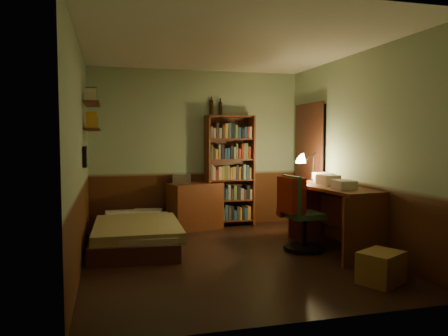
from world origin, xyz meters
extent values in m
cube|color=black|center=(0.00, 0.00, -0.01)|extent=(3.50, 4.00, 0.02)
cube|color=silver|center=(0.00, 0.00, 2.61)|extent=(3.50, 4.00, 0.02)
cube|color=#93AA86|center=(0.00, 2.01, 1.30)|extent=(3.50, 0.02, 2.60)
cube|color=#93AA86|center=(-1.76, 0.00, 1.30)|extent=(0.02, 4.00, 2.60)
cube|color=#93AA86|center=(1.76, 0.00, 1.30)|extent=(0.02, 4.00, 2.60)
cube|color=#93AA86|center=(0.00, -2.01, 1.30)|extent=(3.50, 0.02, 2.60)
cube|color=black|center=(1.72, 1.30, 1.00)|extent=(0.06, 0.90, 2.00)
cube|color=#3B1B12|center=(1.69, 1.30, 1.00)|extent=(0.02, 0.98, 2.08)
cube|color=#869153|center=(-1.08, 0.91, 0.30)|extent=(1.22, 2.07, 0.59)
cube|color=#562812|center=(-0.09, 1.77, 0.38)|extent=(0.94, 0.67, 0.75)
cube|color=#B2B2B7|center=(-0.28, 1.89, 0.82)|extent=(0.32, 0.29, 0.14)
cube|color=#562812|center=(0.52, 1.85, 0.93)|extent=(0.82, 0.34, 1.86)
cylinder|color=black|center=(0.24, 1.96, 1.98)|extent=(0.08, 0.08, 0.25)
cylinder|color=black|center=(0.39, 1.96, 1.97)|extent=(0.08, 0.08, 0.23)
cube|color=#562812|center=(1.44, 0.03, 0.43)|extent=(0.83, 1.65, 0.85)
cube|color=silver|center=(1.62, 0.67, 0.91)|extent=(0.24, 0.32, 0.12)
cone|color=black|center=(1.54, 0.82, 1.19)|extent=(0.25, 0.25, 0.69)
cube|color=#315737|center=(1.05, 0.06, 0.53)|extent=(0.58, 0.52, 1.06)
cube|color=#9C240B|center=(0.83, -0.09, 1.29)|extent=(0.26, 0.41, 0.46)
cube|color=#562812|center=(-1.64, 1.10, 1.60)|extent=(0.20, 0.90, 0.03)
cube|color=#562812|center=(-1.64, 1.10, 1.95)|extent=(0.20, 0.90, 0.03)
cube|color=black|center=(-1.72, 0.60, 1.25)|extent=(0.04, 0.32, 0.26)
cube|color=olive|center=(1.25, -1.33, 0.16)|extent=(0.55, 0.51, 0.33)
cube|color=olive|center=(1.33, -1.22, 0.13)|extent=(0.44, 0.39, 0.26)
camera|label=1|loc=(-1.43, -5.16, 1.49)|focal=35.00mm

